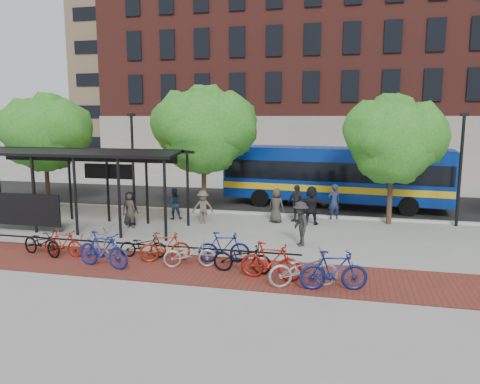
% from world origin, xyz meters
% --- Properties ---
extents(ground, '(160.00, 160.00, 0.00)m').
position_xyz_m(ground, '(0.00, 0.00, 0.00)').
color(ground, '#9E9E99').
rests_on(ground, ground).
extents(asphalt_street, '(160.00, 8.00, 0.01)m').
position_xyz_m(asphalt_street, '(0.00, 8.00, 0.01)').
color(asphalt_street, black).
rests_on(asphalt_street, ground).
extents(curb, '(160.00, 0.25, 0.12)m').
position_xyz_m(curb, '(0.00, 4.00, 0.06)').
color(curb, '#B7B7B2').
rests_on(curb, ground).
extents(brick_strip, '(24.00, 3.00, 0.01)m').
position_xyz_m(brick_strip, '(-2.00, -5.00, 0.00)').
color(brick_strip, maroon).
rests_on(brick_strip, ground).
extents(bike_rack_rail, '(12.00, 0.05, 0.95)m').
position_xyz_m(bike_rack_rail, '(-3.30, -4.10, 0.00)').
color(bike_rack_rail, black).
rests_on(bike_rack_rail, ground).
extents(building_brick, '(55.00, 14.00, 20.00)m').
position_xyz_m(building_brick, '(10.00, 26.00, 10.00)').
color(building_brick, maroon).
rests_on(building_brick, ground).
extents(building_tower, '(22.00, 22.00, 30.00)m').
position_xyz_m(building_tower, '(-16.00, 40.00, 15.00)').
color(building_tower, '#7A664C').
rests_on(building_tower, ground).
extents(bus_shelter, '(10.60, 3.07, 3.60)m').
position_xyz_m(bus_shelter, '(-8.13, -0.48, 3.00)').
color(bus_shelter, black).
rests_on(bus_shelter, ground).
extents(tree_a, '(4.90, 4.00, 6.18)m').
position_xyz_m(tree_a, '(-11.91, 3.35, 4.24)').
color(tree_a, '#382619').
rests_on(tree_a, ground).
extents(tree_b, '(5.15, 4.20, 6.47)m').
position_xyz_m(tree_b, '(-2.90, 3.35, 4.46)').
color(tree_b, '#382619').
rests_on(tree_b, ground).
extents(tree_c, '(4.66, 3.80, 5.92)m').
position_xyz_m(tree_c, '(6.09, 3.35, 4.05)').
color(tree_c, '#382619').
rests_on(tree_c, ground).
extents(lamp_post_left, '(0.35, 0.20, 5.12)m').
position_xyz_m(lamp_post_left, '(-7.00, 3.60, 2.75)').
color(lamp_post_left, black).
rests_on(lamp_post_left, ground).
extents(lamp_post_right, '(0.35, 0.20, 5.12)m').
position_xyz_m(lamp_post_right, '(9.00, 3.60, 2.75)').
color(lamp_post_right, black).
rests_on(lamp_post_right, ground).
extents(bus, '(12.36, 3.86, 3.28)m').
position_xyz_m(bus, '(3.36, 7.06, 1.89)').
color(bus, navy).
rests_on(bus, ground).
extents(bike_0, '(1.95, 1.11, 0.97)m').
position_xyz_m(bike_0, '(-6.55, -4.80, 0.48)').
color(bike_0, black).
rests_on(bike_0, ground).
extents(bike_1, '(1.65, 0.58, 0.98)m').
position_xyz_m(bike_1, '(-5.76, -4.70, 0.49)').
color(bike_1, '#9D1E0E').
rests_on(bike_1, ground).
extents(bike_2, '(2.18, 1.43, 1.08)m').
position_xyz_m(bike_2, '(-4.81, -3.96, 0.54)').
color(bike_2, '#A1A1A3').
rests_on(bike_2, ground).
extents(bike_3, '(2.08, 0.93, 1.21)m').
position_xyz_m(bike_3, '(-3.73, -5.50, 0.60)').
color(bike_3, navy).
rests_on(bike_3, ground).
extents(bike_4, '(1.74, 0.84, 0.88)m').
position_xyz_m(bike_4, '(-2.93, -4.16, 0.44)').
color(bike_4, black).
rests_on(bike_4, ground).
extents(bike_5, '(1.79, 1.17, 1.05)m').
position_xyz_m(bike_5, '(-1.99, -4.44, 0.52)').
color(bike_5, '#9A280E').
rests_on(bike_5, ground).
extents(bike_6, '(1.86, 1.11, 0.92)m').
position_xyz_m(bike_6, '(-0.95, -4.82, 0.46)').
color(bike_6, '#A8A8AB').
rests_on(bike_6, ground).
extents(bike_7, '(1.84, 0.87, 1.07)m').
position_xyz_m(bike_7, '(0.02, -4.05, 0.53)').
color(bike_7, navy).
rests_on(bike_7, ground).
extents(bike_8, '(1.95, 0.74, 1.01)m').
position_xyz_m(bike_8, '(0.87, -4.98, 0.51)').
color(bike_8, black).
rests_on(bike_8, ground).
extents(bike_9, '(1.98, 0.75, 1.16)m').
position_xyz_m(bike_9, '(1.87, -5.40, 0.58)').
color(bike_9, maroon).
rests_on(bike_9, ground).
extents(bike_10, '(2.20, 1.38, 1.09)m').
position_xyz_m(bike_10, '(2.90, -5.80, 0.55)').
color(bike_10, '#A3A3A6').
rests_on(bike_10, ground).
extents(bike_11, '(2.04, 0.96, 1.18)m').
position_xyz_m(bike_11, '(3.77, -5.88, 0.59)').
color(bike_11, navy).
rests_on(bike_11, ground).
extents(pedestrian_0, '(0.85, 0.90, 1.54)m').
position_xyz_m(pedestrian_0, '(-5.69, 0.43, 0.77)').
color(pedestrian_0, black).
rests_on(pedestrian_0, ground).
extents(pedestrian_1, '(0.66, 0.53, 1.59)m').
position_xyz_m(pedestrian_1, '(-5.40, -0.12, 0.79)').
color(pedestrian_1, '#3D3630').
rests_on(pedestrian_1, ground).
extents(pedestrian_2, '(0.92, 0.85, 1.52)m').
position_xyz_m(pedestrian_2, '(-4.15, 2.05, 0.76)').
color(pedestrian_2, '#20374C').
rests_on(pedestrian_2, ground).
extents(pedestrian_3, '(1.11, 0.78, 1.56)m').
position_xyz_m(pedestrian_3, '(-2.48, 1.43, 0.78)').
color(pedestrian_3, brown).
rests_on(pedestrian_3, ground).
extents(pedestrian_4, '(1.11, 0.95, 1.78)m').
position_xyz_m(pedestrian_4, '(1.74, 2.85, 0.89)').
color(pedestrian_4, '#2A2A2A').
rests_on(pedestrian_4, ground).
extents(pedestrian_5, '(1.72, 0.68, 1.81)m').
position_xyz_m(pedestrian_5, '(2.48, 2.38, 0.91)').
color(pedestrian_5, black).
rests_on(pedestrian_5, ground).
extents(pedestrian_6, '(0.93, 0.77, 1.63)m').
position_xyz_m(pedestrian_6, '(0.83, 2.45, 0.81)').
color(pedestrian_6, '#3A342E').
rests_on(pedestrian_6, ground).
extents(pedestrian_7, '(0.75, 0.66, 1.72)m').
position_xyz_m(pedestrian_7, '(3.46, 3.80, 0.86)').
color(pedestrian_7, '#202C4C').
rests_on(pedestrian_7, ground).
extents(pedestrian_9, '(1.03, 1.29, 1.74)m').
position_xyz_m(pedestrian_9, '(2.36, -1.36, 0.87)').
color(pedestrian_9, '#292929').
rests_on(pedestrian_9, ground).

